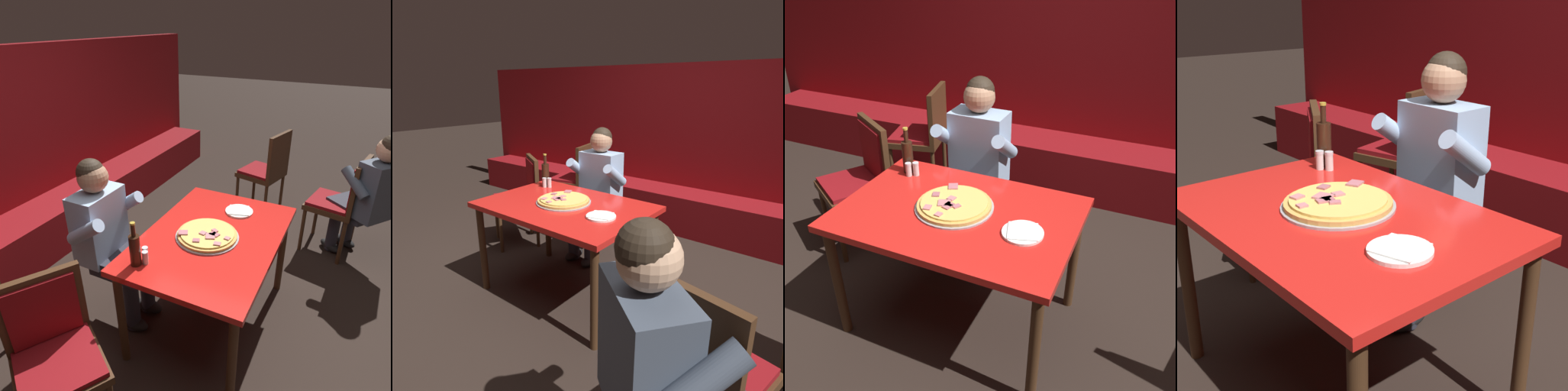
% 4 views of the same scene
% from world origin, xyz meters
% --- Properties ---
extents(ground_plane, '(24.00, 24.00, 0.00)m').
position_xyz_m(ground_plane, '(0.00, 0.00, 0.00)').
color(ground_plane, black).
extents(main_dining_table, '(1.27, 0.88, 0.77)m').
position_xyz_m(main_dining_table, '(0.00, 0.00, 0.69)').
color(main_dining_table, '#422816').
rests_on(main_dining_table, ground_plane).
extents(pizza, '(0.43, 0.43, 0.05)m').
position_xyz_m(pizza, '(-0.04, 0.02, 0.79)').
color(pizza, '#9E9EA3').
rests_on(pizza, main_dining_table).
extents(plate_white_paper, '(0.21, 0.21, 0.02)m').
position_xyz_m(plate_white_paper, '(0.38, -0.05, 0.78)').
color(plate_white_paper, white).
rests_on(plate_white_paper, main_dining_table).
extents(beer_bottle, '(0.07, 0.07, 0.29)m').
position_xyz_m(beer_bottle, '(-0.49, 0.29, 0.88)').
color(beer_bottle, black).
rests_on(beer_bottle, main_dining_table).
extents(shaker_red_pepper_flakes, '(0.04, 0.04, 0.09)m').
position_xyz_m(shaker_red_pepper_flakes, '(-0.46, 0.24, 0.81)').
color(shaker_red_pepper_flakes, silver).
rests_on(shaker_red_pepper_flakes, main_dining_table).
extents(shaker_parmesan, '(0.04, 0.04, 0.09)m').
position_xyz_m(shaker_parmesan, '(-0.42, 0.26, 0.81)').
color(shaker_parmesan, silver).
rests_on(shaker_parmesan, main_dining_table).
extents(diner_seated_blue_shirt, '(0.53, 0.53, 1.27)m').
position_xyz_m(diner_seated_blue_shirt, '(-0.23, 0.70, 0.71)').
color(diner_seated_blue_shirt, black).
rests_on(diner_seated_blue_shirt, ground_plane).
extents(dining_chair_near_right, '(0.53, 0.53, 0.96)m').
position_xyz_m(dining_chair_near_right, '(-1.01, 1.33, 0.58)').
color(dining_chair_near_right, '#422816').
rests_on(dining_chair_near_right, ground_plane).
extents(dining_chair_near_left, '(0.61, 0.61, 0.94)m').
position_xyz_m(dining_chair_near_left, '(-1.03, 0.46, 0.55)').
color(dining_chair_near_left, '#422816').
rests_on(dining_chair_near_left, ground_plane).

